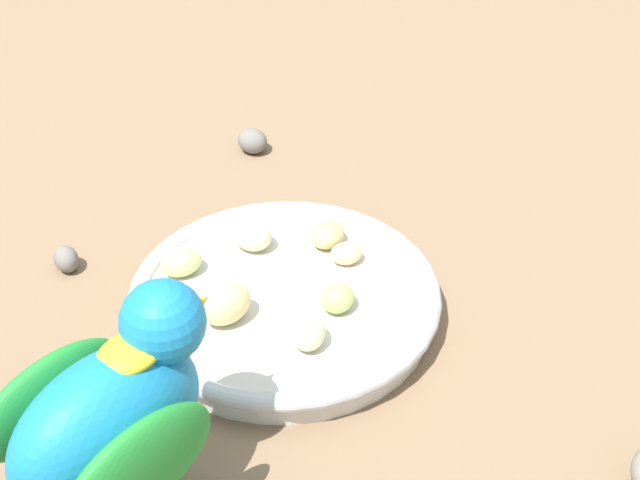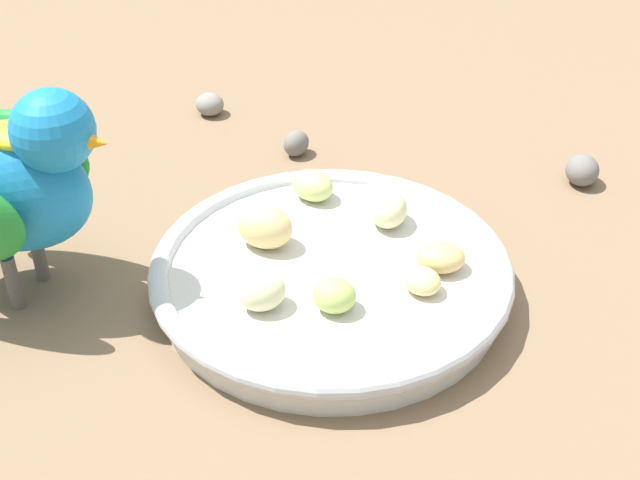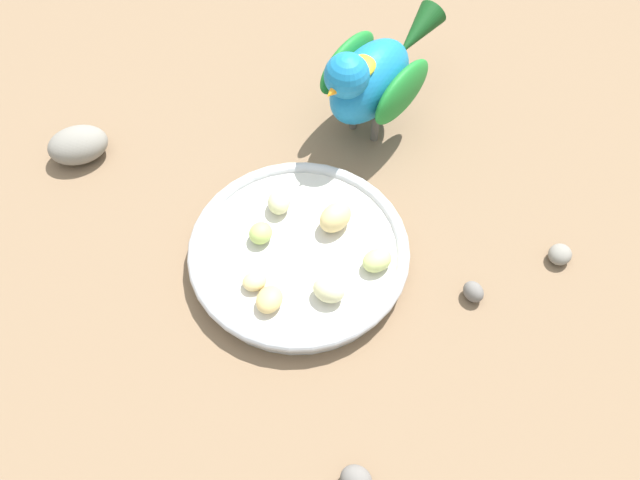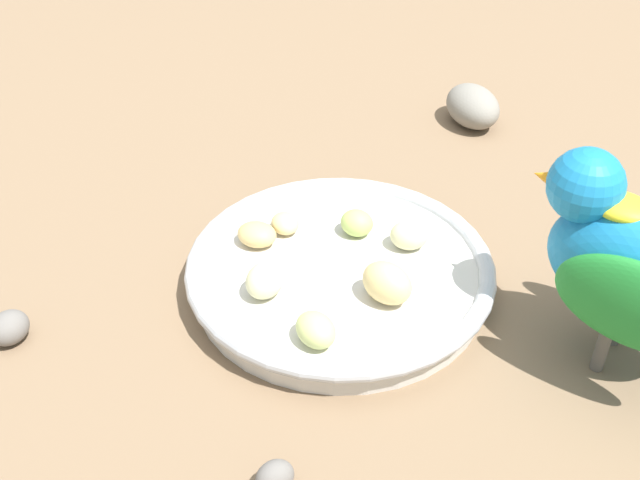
# 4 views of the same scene
# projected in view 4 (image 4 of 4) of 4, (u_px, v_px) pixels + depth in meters

# --- Properties ---
(ground_plane) EXTENTS (4.00, 4.00, 0.00)m
(ground_plane) POSITION_uv_depth(u_px,v_px,m) (340.00, 287.00, 0.61)
(ground_plane) COLOR #7A6047
(feeding_bowl) EXTENTS (0.24, 0.24, 0.03)m
(feeding_bowl) POSITION_uv_depth(u_px,v_px,m) (337.00, 273.00, 0.60)
(feeding_bowl) COLOR beige
(feeding_bowl) RESTS_ON ground_plane
(apple_piece_0) EXTENTS (0.03, 0.03, 0.02)m
(apple_piece_0) POSITION_uv_depth(u_px,v_px,m) (285.00, 223.00, 0.63)
(apple_piece_0) COLOR #E5C67F
(apple_piece_0) RESTS_ON feeding_bowl
(apple_piece_1) EXTENTS (0.05, 0.05, 0.03)m
(apple_piece_1) POSITION_uv_depth(u_px,v_px,m) (387.00, 283.00, 0.56)
(apple_piece_1) COLOR #E5C67F
(apple_piece_1) RESTS_ON feeding_bowl
(apple_piece_2) EXTENTS (0.03, 0.03, 0.02)m
(apple_piece_2) POSITION_uv_depth(u_px,v_px,m) (409.00, 235.00, 0.61)
(apple_piece_2) COLOR beige
(apple_piece_2) RESTS_ON feeding_bowl
(apple_piece_3) EXTENTS (0.04, 0.04, 0.02)m
(apple_piece_3) POSITION_uv_depth(u_px,v_px,m) (316.00, 330.00, 0.53)
(apple_piece_3) COLOR #C6D17A
(apple_piece_3) RESTS_ON feeding_bowl
(apple_piece_4) EXTENTS (0.04, 0.04, 0.02)m
(apple_piece_4) POSITION_uv_depth(u_px,v_px,m) (257.00, 234.00, 0.61)
(apple_piece_4) COLOR tan
(apple_piece_4) RESTS_ON feeding_bowl
(apple_piece_5) EXTENTS (0.04, 0.04, 0.02)m
(apple_piece_5) POSITION_uv_depth(u_px,v_px,m) (357.00, 223.00, 0.62)
(apple_piece_5) COLOR #B2CC66
(apple_piece_5) RESTS_ON feeding_bowl
(apple_piece_6) EXTENTS (0.04, 0.04, 0.03)m
(apple_piece_6) POSITION_uv_depth(u_px,v_px,m) (265.00, 280.00, 0.56)
(apple_piece_6) COLOR beige
(apple_piece_6) RESTS_ON feeding_bowl
(rock_large) EXTENTS (0.08, 0.06, 0.04)m
(rock_large) POSITION_uv_depth(u_px,v_px,m) (473.00, 106.00, 0.81)
(rock_large) COLOR gray
(rock_large) RESTS_ON ground_plane
(pebble_0) EXTENTS (0.04, 0.04, 0.02)m
(pebble_0) POSITION_uv_depth(u_px,v_px,m) (9.00, 328.00, 0.56)
(pebble_0) COLOR slate
(pebble_0) RESTS_ON ground_plane
(pebble_2) EXTENTS (0.03, 0.03, 0.02)m
(pebble_2) POSITION_uv_depth(u_px,v_px,m) (275.00, 477.00, 0.46)
(pebble_2) COLOR slate
(pebble_2) RESTS_ON ground_plane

